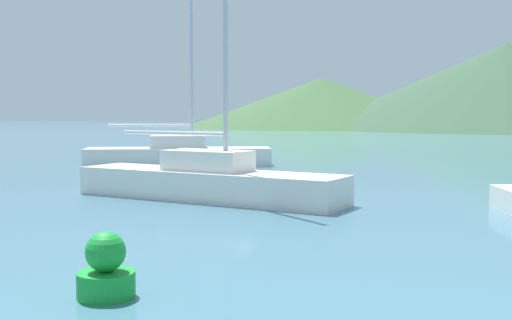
# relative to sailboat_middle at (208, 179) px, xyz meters

# --- Properties ---
(sailboat_middle) EXTENTS (7.16, 2.57, 8.97)m
(sailboat_middle) POSITION_rel_sailboat_middle_xyz_m (0.00, 0.00, 0.00)
(sailboat_middle) COLOR white
(sailboat_middle) RESTS_ON ground_plane
(sailboat_outer) EXTENTS (7.34, 4.63, 7.62)m
(sailboat_outer) POSITION_rel_sailboat_middle_xyz_m (-5.38, 8.57, -0.03)
(sailboat_outer) COLOR white
(sailboat_outer) RESTS_ON ground_plane
(buoy_marker) EXTENTS (0.67, 0.67, 0.77)m
(buoy_marker) POSITION_rel_sailboat_middle_xyz_m (2.47, -7.91, -0.18)
(buoy_marker) COLOR green
(buoy_marker) RESTS_ON ground_plane
(hill_west) EXTENTS (37.37, 37.37, 6.73)m
(hill_west) POSITION_rel_sailboat_middle_xyz_m (-16.72, 71.27, 2.87)
(hill_west) COLOR #3D6038
(hill_west) RESTS_ON ground_plane
(hill_central) EXTENTS (49.68, 49.68, 10.78)m
(hill_central) POSITION_rel_sailboat_middle_xyz_m (6.78, 73.31, 4.89)
(hill_central) COLOR #38563D
(hill_central) RESTS_ON ground_plane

